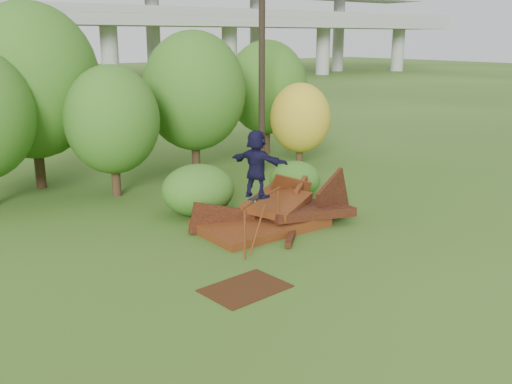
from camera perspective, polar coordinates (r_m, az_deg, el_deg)
ground at (r=15.84m, az=6.62°, el=-6.70°), size 240.00×240.00×0.00m
scrap_pile at (r=18.38m, az=2.02°, el=-2.35°), size 5.83×3.50×2.03m
grind_rail at (r=16.29m, az=0.63°, el=-1.82°), size 2.24×1.25×1.53m
skateboard at (r=15.83m, az=0.05°, el=-0.54°), size 0.72×0.51×0.07m
skater at (r=15.60m, az=0.05°, el=2.83°), size 1.21×1.82×1.88m
flat_plate at (r=13.99m, az=-1.08°, el=-9.61°), size 2.10×1.60×0.03m
tree_1 at (r=23.96m, az=-21.57°, el=10.27°), size 5.22×5.22×7.26m
tree_2 at (r=21.94m, az=-14.18°, el=7.00°), size 3.52×3.52×4.96m
tree_3 at (r=25.18m, az=-6.20°, el=9.99°), size 4.48×4.48×6.21m
tree_4 at (r=26.75m, az=4.44°, el=7.39°), size 2.82×2.82×3.89m
tree_5 at (r=29.50m, az=1.09°, el=10.41°), size 4.12×4.12×5.79m
shrub_left at (r=19.46m, az=-5.81°, el=0.21°), size 2.53×2.33×1.75m
shrub_right at (r=21.52m, az=3.90°, el=1.25°), size 1.98×1.82×1.41m
utility_pole at (r=25.25m, az=0.59°, el=12.68°), size 1.40×0.28×9.39m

